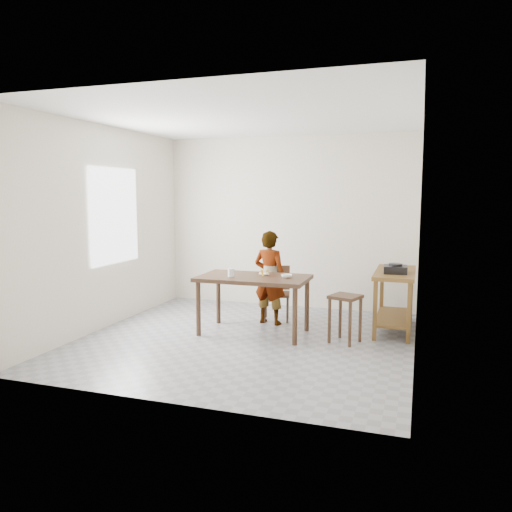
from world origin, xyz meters
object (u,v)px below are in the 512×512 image
(dining_table, at_px, (254,305))
(prep_counter, at_px, (394,301))
(dining_chair, at_px, (277,294))
(stool, at_px, (345,319))
(child, at_px, (270,278))

(dining_table, distance_m, prep_counter, 1.86)
(dining_chair, distance_m, stool, 1.33)
(child, xyz_separation_m, dining_chair, (0.04, 0.20, -0.27))
(dining_chair, bearing_deg, child, -115.12)
(dining_chair, relative_size, stool, 1.31)
(prep_counter, bearing_deg, dining_chair, 178.65)
(dining_table, height_order, dining_chair, dining_chair)
(dining_chair, bearing_deg, dining_table, -111.47)
(child, relative_size, dining_chair, 1.69)
(stool, bearing_deg, child, 153.19)
(prep_counter, xyz_separation_m, dining_chair, (-1.62, 0.04, -0.02))
(prep_counter, xyz_separation_m, child, (-1.66, -0.16, 0.25))
(prep_counter, height_order, child, child)
(prep_counter, bearing_deg, dining_table, -157.85)
(prep_counter, relative_size, stool, 2.05)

